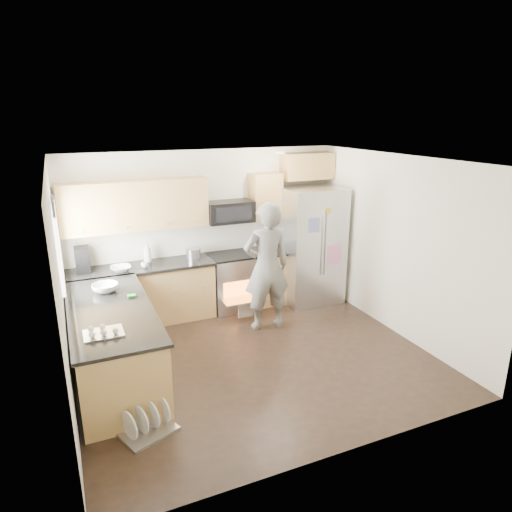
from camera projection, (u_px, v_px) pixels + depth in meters
name	position (u px, v px, depth m)	size (l,w,h in m)	color
ground	(254.00, 357.00, 6.13)	(4.50, 4.50, 0.00)	black
room_shell	(250.00, 237.00, 5.63)	(4.54, 4.04, 2.62)	silver
back_cabinet_run	(175.00, 258.00, 7.14)	(4.45, 0.64, 2.50)	#AD7E45
peninsula	(114.00, 343.00, 5.54)	(0.96, 2.36, 1.03)	#AD7E45
stove_range	(233.00, 269.00, 7.54)	(0.76, 0.97, 1.79)	#B7B7BC
refrigerator	(312.00, 246.00, 7.75)	(0.98, 0.78, 1.97)	#B7B7BC
person	(267.00, 267.00, 6.72)	(0.71, 0.46, 1.94)	slate
dish_rack	(147.00, 425.00, 4.66)	(0.65, 0.59, 0.33)	#B7B7BC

